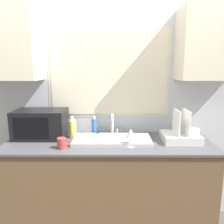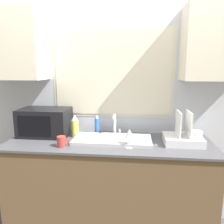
{
  "view_description": "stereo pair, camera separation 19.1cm",
  "coord_description": "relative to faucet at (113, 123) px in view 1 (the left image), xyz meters",
  "views": [
    {
      "loc": [
        0.04,
        -1.6,
        1.59
      ],
      "look_at": [
        0.03,
        0.28,
        1.22
      ],
      "focal_mm": 35.0,
      "sensor_mm": 36.0,
      "label": 1
    },
    {
      "loc": [
        0.23,
        -1.59,
        1.59
      ],
      "look_at": [
        0.03,
        0.28,
        1.22
      ],
      "focal_mm": 35.0,
      "sensor_mm": 36.0,
      "label": 2
    }
  ],
  "objects": [
    {
      "name": "soap_bottle",
      "position": [
        -0.19,
        0.04,
        -0.04
      ],
      "size": [
        0.05,
        0.05,
        0.19
      ],
      "color": "blue",
      "rests_on": "countertop"
    },
    {
      "name": "spray_bottle",
      "position": [
        -0.39,
        -0.08,
        -0.02
      ],
      "size": [
        0.07,
        0.07,
        0.22
      ],
      "color": "#D8CC4C",
      "rests_on": "countertop"
    },
    {
      "name": "sink_basin",
      "position": [
        -0.0,
        -0.18,
        -0.11
      ],
      "size": [
        0.71,
        0.34,
        0.03
      ],
      "color": "#B2B2B7",
      "rests_on": "countertop"
    },
    {
      "name": "microwave",
      "position": [
        -0.69,
        -0.07,
        0.01
      ],
      "size": [
        0.48,
        0.32,
        0.27
      ],
      "color": "black",
      "rests_on": "countertop"
    },
    {
      "name": "mug_near_sink",
      "position": [
        -0.42,
        -0.37,
        -0.08
      ],
      "size": [
        0.11,
        0.07,
        0.09
      ],
      "color": "#A53833",
      "rests_on": "countertop"
    },
    {
      "name": "wine_glass",
      "position": [
        0.15,
        -0.33,
        -0.01
      ],
      "size": [
        0.08,
        0.08,
        0.16
      ],
      "color": "silver",
      "rests_on": "countertop"
    },
    {
      "name": "faucet",
      "position": [
        0.0,
        0.0,
        0.0
      ],
      "size": [
        0.08,
        0.15,
        0.21
      ],
      "color": "#B7B7BC",
      "rests_on": "countertop"
    },
    {
      "name": "wall_back",
      "position": [
        -0.04,
        0.11,
        0.34
      ],
      "size": [
        6.0,
        0.38,
        2.6
      ],
      "color": "silver",
      "rests_on": "ground_plane"
    },
    {
      "name": "dish_rack",
      "position": [
        0.63,
        -0.18,
        -0.06
      ],
      "size": [
        0.33,
        0.29,
        0.29
      ],
      "color": "silver",
      "rests_on": "countertop"
    },
    {
      "name": "countertop",
      "position": [
        -0.04,
        -0.19,
        -0.59
      ],
      "size": [
        1.87,
        0.65,
        0.94
      ],
      "color": "brown",
      "rests_on": "ground_plane"
    }
  ]
}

